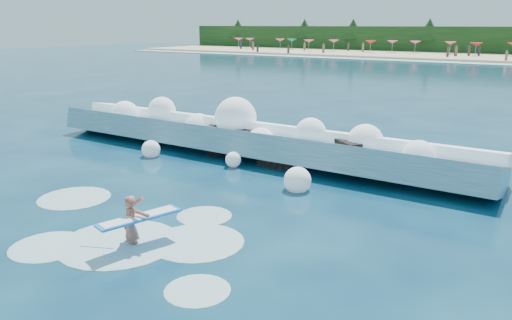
# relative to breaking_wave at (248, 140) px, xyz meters

# --- Properties ---
(ground) EXTENTS (200.00, 200.00, 0.00)m
(ground) POSITION_rel_breaking_wave_xyz_m (1.75, -6.36, -0.61)
(ground) COLOR #082642
(ground) RESTS_ON ground
(beach) EXTENTS (140.00, 20.00, 0.40)m
(beach) POSITION_rel_breaking_wave_xyz_m (1.75, 71.64, -0.41)
(beach) COLOR tan
(beach) RESTS_ON ground
(wet_band) EXTENTS (140.00, 5.00, 0.08)m
(wet_band) POSITION_rel_breaking_wave_xyz_m (1.75, 60.64, -0.57)
(wet_band) COLOR silver
(wet_band) RESTS_ON ground
(breaking_wave) EXTENTS (20.16, 3.07, 1.74)m
(breaking_wave) POSITION_rel_breaking_wave_xyz_m (0.00, 0.00, 0.00)
(breaking_wave) COLOR teal
(breaking_wave) RESTS_ON ground
(rock_cluster) EXTENTS (8.40, 3.17, 1.39)m
(rock_cluster) POSITION_rel_breaking_wave_xyz_m (1.84, 0.13, -0.17)
(rock_cluster) COLOR black
(rock_cluster) RESTS_ON ground
(surfer_with_board) EXTENTS (1.15, 2.81, 1.58)m
(surfer_with_board) POSITION_rel_breaking_wave_xyz_m (2.76, -9.27, -0.03)
(surfer_with_board) COLOR #A85F4E
(surfer_with_board) RESTS_ON ground
(wave_spray) EXTENTS (15.61, 4.85, 2.49)m
(wave_spray) POSITION_rel_breaking_wave_xyz_m (-0.38, -0.15, 0.50)
(wave_spray) COLOR white
(wave_spray) RESTS_ON ground
(surf_foam) EXTENTS (8.94, 5.58, 0.16)m
(surf_foam) POSITION_rel_breaking_wave_xyz_m (2.05, -8.86, -0.61)
(surf_foam) COLOR silver
(surf_foam) RESTS_ON ground
(beachgoers) EXTENTS (107.74, 13.46, 1.92)m
(beachgoers) POSITION_rel_breaking_wave_xyz_m (-9.03, 69.60, 0.49)
(beachgoers) COLOR #3F332D
(beachgoers) RESTS_ON ground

